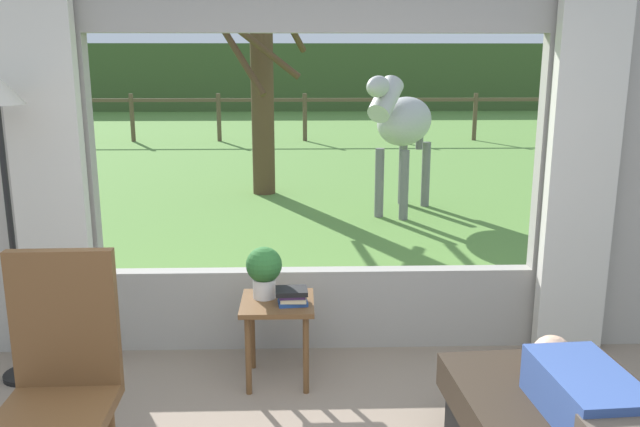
{
  "coord_description": "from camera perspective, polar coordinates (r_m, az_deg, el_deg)",
  "views": [
    {
      "loc": [
        -0.12,
        -2.01,
        1.96
      ],
      "look_at": [
        0.0,
        1.8,
        1.05
      ],
      "focal_mm": 37.07,
      "sensor_mm": 36.0,
      "label": 1
    }
  ],
  "objects": [
    {
      "name": "back_wall_with_window",
      "position": [
        4.33,
        -0.18,
        3.98
      ],
      "size": [
        5.2,
        0.12,
        2.55
      ],
      "color": "#9E998E",
      "rests_on": "ground_plane"
    },
    {
      "name": "curtain_panel_left",
      "position": [
        4.48,
        -22.29,
        2.66
      ],
      "size": [
        0.44,
        0.1,
        2.4
      ],
      "primitive_type": "cube",
      "color": "beige",
      "rests_on": "ground_plane"
    },
    {
      "name": "curtain_panel_right",
      "position": [
        4.57,
        21.6,
        2.91
      ],
      "size": [
        0.44,
        0.1,
        2.4
      ],
      "primitive_type": "cube",
      "color": "beige",
      "rests_on": "ground_plane"
    },
    {
      "name": "outdoor_pasture_lawn",
      "position": [
        15.29,
        -1.29,
        6.11
      ],
      "size": [
        36.0,
        21.68,
        0.02
      ],
      "primitive_type": "cube",
      "color": "#568438",
      "rests_on": "ground_plane"
    },
    {
      "name": "distant_hill_ridge",
      "position": [
        25.02,
        -1.5,
        11.69
      ],
      "size": [
        36.0,
        2.0,
        2.4
      ],
      "primitive_type": "cube",
      "color": "#40592C",
      "rests_on": "ground_plane"
    },
    {
      "name": "reclining_person",
      "position": [
        3.03,
        23.48,
        -16.15
      ],
      "size": [
        0.38,
        1.44,
        0.22
      ],
      "rotation": [
        0.0,
        0.0,
        0.07
      ],
      "color": "#334C8C",
      "rests_on": "recliner_sofa"
    },
    {
      "name": "rocking_chair",
      "position": [
        3.27,
        -21.4,
        -13.2
      ],
      "size": [
        0.49,
        0.69,
        1.12
      ],
      "rotation": [
        0.0,
        0.0,
        0.03
      ],
      "color": "brown",
      "rests_on": "ground_plane"
    },
    {
      "name": "side_table",
      "position": [
        4.06,
        -3.68,
        -8.77
      ],
      "size": [
        0.44,
        0.44,
        0.52
      ],
      "color": "brown",
      "rests_on": "ground_plane"
    },
    {
      "name": "potted_plant",
      "position": [
        4.03,
        -4.85,
        -4.8
      ],
      "size": [
        0.22,
        0.22,
        0.32
      ],
      "color": "silver",
      "rests_on": "side_table"
    },
    {
      "name": "book_stack",
      "position": [
        3.96,
        -2.4,
        -7.14
      ],
      "size": [
        0.2,
        0.16,
        0.1
      ],
      "color": "#23478C",
      "rests_on": "side_table"
    },
    {
      "name": "floor_lamp_left",
      "position": [
        4.24,
        -25.88,
        6.03
      ],
      "size": [
        0.32,
        0.32,
        1.87
      ],
      "color": "black",
      "rests_on": "ground_plane"
    },
    {
      "name": "horse",
      "position": [
        8.29,
        7.15,
        7.76
      ],
      "size": [
        1.18,
        1.75,
        1.73
      ],
      "rotation": [
        0.0,
        0.0,
        2.64
      ],
      "color": "#B2B2AD",
      "rests_on": "outdoor_pasture_lawn"
    },
    {
      "name": "pasture_tree",
      "position": [
        9.43,
        -4.96,
        9.74
      ],
      "size": [
        1.2,
        0.92,
        2.79
      ],
      "color": "#4C3823",
      "rests_on": "outdoor_pasture_lawn"
    },
    {
      "name": "pasture_fence_line",
      "position": [
        15.54,
        -1.32,
        8.95
      ],
      "size": [
        16.1,
        0.1,
        1.1
      ],
      "color": "brown",
      "rests_on": "outdoor_pasture_lawn"
    }
  ]
}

